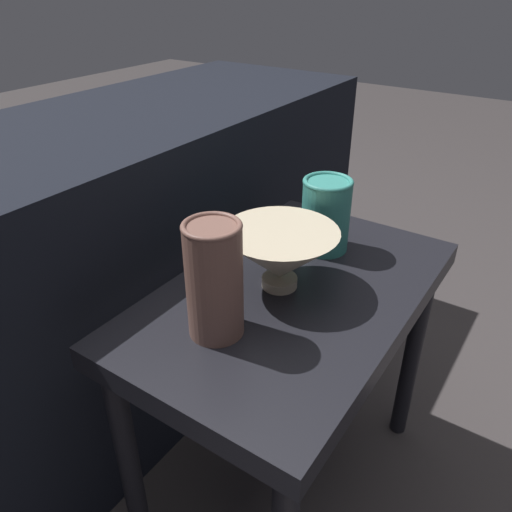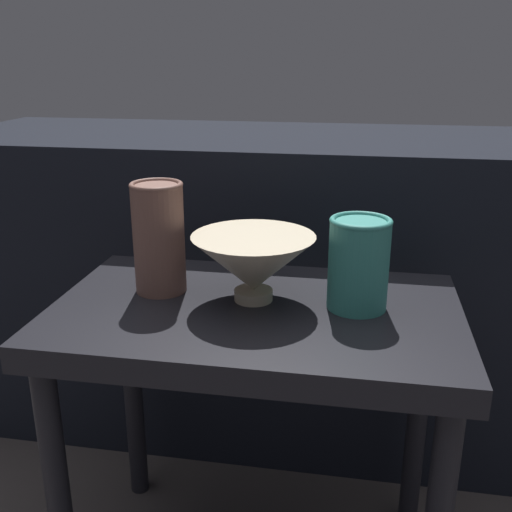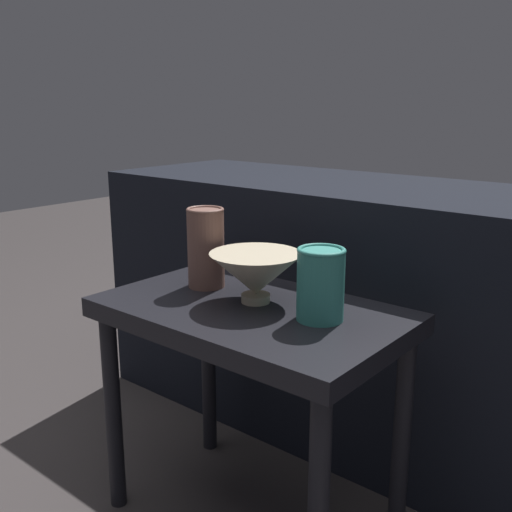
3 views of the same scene
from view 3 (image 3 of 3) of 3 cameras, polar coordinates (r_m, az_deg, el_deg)
The scene contains 5 objects.
table at distance 1.23m, azimuth -0.47°, elevation -7.91°, with size 0.61×0.37×0.50m.
couch_backdrop at distance 1.65m, azimuth 10.94°, elevation -5.25°, with size 1.57×0.50×0.69m.
bowl at distance 1.21m, azimuth -0.03°, elevation -1.75°, with size 0.19×0.19×0.10m.
vase_textured_left at distance 1.31m, azimuth -4.80°, elevation 0.88°, with size 0.08×0.08×0.18m.
vase_colorful_right at distance 1.11m, azimuth 6.17°, elevation -2.59°, with size 0.09×0.09×0.14m.
Camera 3 is at (0.73, -0.87, 0.90)m, focal length 42.00 mm.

